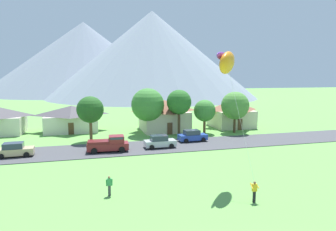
% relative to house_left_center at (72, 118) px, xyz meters
% --- Properties ---
extents(road_strip, '(160.00, 7.77, 0.08)m').
position_rel_house_left_center_xyz_m(road_strip, '(10.63, -15.51, -2.30)').
color(road_strip, '#424247').
rests_on(road_strip, ground).
extents(mountain_central_ridge, '(94.77, 94.77, 39.02)m').
position_rel_house_left_center_xyz_m(mountain_central_ridge, '(32.07, 81.56, 17.17)').
color(mountain_central_ridge, gray).
rests_on(mountain_central_ridge, ground).
extents(mountain_west_ridge, '(107.29, 107.29, 40.00)m').
position_rel_house_left_center_xyz_m(mountain_west_ridge, '(1.49, 124.16, 17.66)').
color(mountain_west_ridge, slate).
rests_on(mountain_west_ridge, ground).
extents(mountain_east_ridge, '(87.12, 87.12, 36.36)m').
position_rel_house_left_center_xyz_m(mountain_east_ridge, '(-0.43, 122.28, 15.84)').
color(mountain_east_ridge, gray).
rests_on(mountain_east_ridge, ground).
extents(house_left_center, '(9.51, 7.48, 4.52)m').
position_rel_house_left_center_xyz_m(house_left_center, '(0.00, 0.00, 0.00)').
color(house_left_center, beige).
rests_on(house_left_center, ground).
extents(house_right_center, '(8.49, 8.57, 5.47)m').
position_rel_house_left_center_xyz_m(house_right_center, '(15.91, -3.64, 0.49)').
color(house_right_center, beige).
rests_on(house_right_center, ground).
extents(house_rightmost, '(7.72, 7.67, 5.06)m').
position_rel_house_left_center_xyz_m(house_rightmost, '(29.25, -3.36, 0.28)').
color(house_rightmost, beige).
rests_on(house_rightmost, ground).
extents(tree_near_left, '(3.69, 3.69, 5.74)m').
position_rel_house_left_center_xyz_m(tree_near_left, '(21.85, -8.15, 1.53)').
color(tree_near_left, brown).
rests_on(tree_near_left, ground).
extents(tree_left_of_center, '(4.74, 4.74, 7.06)m').
position_rel_house_left_center_xyz_m(tree_left_of_center, '(27.09, -8.92, 2.34)').
color(tree_left_of_center, '#4C3823').
rests_on(tree_left_of_center, ground).
extents(tree_center, '(4.05, 4.05, 7.50)m').
position_rel_house_left_center_xyz_m(tree_center, '(17.22, -8.48, 3.09)').
color(tree_center, '#4C3823').
rests_on(tree_center, ground).
extents(tree_near_right, '(3.94, 3.94, 6.77)m').
position_rel_house_left_center_xyz_m(tree_near_right, '(3.16, -9.75, 2.43)').
color(tree_near_right, brown).
rests_on(tree_near_right, ground).
extents(tree_far_right, '(5.45, 5.45, 7.72)m').
position_rel_house_left_center_xyz_m(tree_far_right, '(12.36, -6.76, 2.65)').
color(tree_far_right, brown).
rests_on(tree_far_right, ground).
extents(parked_car_tan_west_end, '(4.27, 2.22, 1.68)m').
position_rel_house_left_center_xyz_m(parked_car_tan_west_end, '(-5.82, -16.12, -1.47)').
color(parked_car_tan_west_end, tan).
rests_on(parked_car_tan_west_end, road_strip).
extents(parked_car_silver_mid_west, '(4.22, 2.11, 1.68)m').
position_rel_house_left_center_xyz_m(parked_car_silver_mid_west, '(12.09, -16.31, -1.47)').
color(parked_car_silver_mid_west, '#B7BCC1').
rests_on(parked_car_silver_mid_west, road_strip).
extents(parked_car_blue_mid_east, '(4.24, 2.16, 1.68)m').
position_rel_house_left_center_xyz_m(parked_car_blue_mid_east, '(17.69, -13.71, -1.47)').
color(parked_car_blue_mid_east, '#2847A8').
rests_on(parked_car_blue_mid_east, road_strip).
extents(pickup_truck_maroon_west_side, '(5.28, 2.49, 1.99)m').
position_rel_house_left_center_xyz_m(pickup_truck_maroon_west_side, '(5.31, -16.60, -1.28)').
color(pickup_truck_maroon_west_side, maroon).
rests_on(pickup_truck_maroon_west_side, road_strip).
extents(kite_flyer_with_kite, '(3.25, 6.97, 11.94)m').
position_rel_house_left_center_xyz_m(kite_flyer_with_kite, '(14.91, -30.15, 8.42)').
color(kite_flyer_with_kite, black).
rests_on(kite_flyer_with_kite, ground).
extents(watcher_person, '(0.56, 0.24, 1.68)m').
position_rel_house_left_center_xyz_m(watcher_person, '(4.36, -30.93, -1.46)').
color(watcher_person, '#3D3D42').
rests_on(watcher_person, ground).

